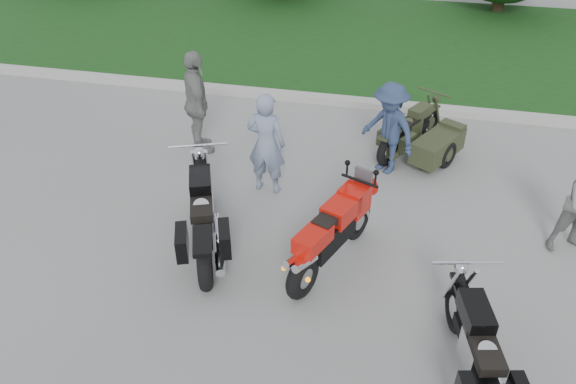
% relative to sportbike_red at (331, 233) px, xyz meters
% --- Properties ---
extents(ground, '(80.00, 80.00, 0.00)m').
position_rel_sportbike_red_xyz_m(ground, '(-0.68, -0.69, -0.59)').
color(ground, '#9D9D98').
rests_on(ground, ground).
extents(curb, '(60.00, 0.30, 0.15)m').
position_rel_sportbike_red_xyz_m(curb, '(-0.68, 5.31, -0.52)').
color(curb, '#B1AEA6').
rests_on(curb, ground).
extents(grass_strip, '(60.00, 8.00, 0.14)m').
position_rel_sportbike_red_xyz_m(grass_strip, '(-0.68, 9.46, -0.52)').
color(grass_strip, '#214F1B').
rests_on(grass_strip, ground).
extents(sportbike_red, '(0.98, 2.03, 1.01)m').
position_rel_sportbike_red_xyz_m(sportbike_red, '(0.00, 0.00, 0.00)').
color(sportbike_red, black).
rests_on(sportbike_red, ground).
extents(cruiser_left, '(1.10, 2.48, 0.99)m').
position_rel_sportbike_red_xyz_m(cruiser_left, '(-1.86, 0.02, -0.09)').
color(cruiser_left, black).
rests_on(cruiser_left, ground).
extents(cruiser_right, '(0.76, 2.37, 0.92)m').
position_rel_sportbike_red_xyz_m(cruiser_right, '(1.91, -1.72, -0.12)').
color(cruiser_right, black).
rests_on(cruiser_right, ground).
extents(cruiser_sidecar, '(1.59, 1.94, 0.80)m').
position_rel_sportbike_red_xyz_m(cruiser_sidecar, '(1.24, 3.33, -0.22)').
color(cruiser_sidecar, black).
rests_on(cruiser_sidecar, ground).
extents(person_stripe, '(0.68, 0.48, 1.78)m').
position_rel_sportbike_red_xyz_m(person_stripe, '(-1.35, 1.71, 0.29)').
color(person_stripe, '#7F8EAC').
rests_on(person_stripe, ground).
extents(person_denim, '(1.24, 1.14, 1.67)m').
position_rel_sportbike_red_xyz_m(person_denim, '(0.57, 2.77, 0.24)').
color(person_denim, navy).
rests_on(person_denim, ground).
extents(person_back, '(0.99, 1.23, 1.96)m').
position_rel_sportbike_red_xyz_m(person_back, '(-2.91, 2.72, 0.38)').
color(person_back, gray).
rests_on(person_back, ground).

